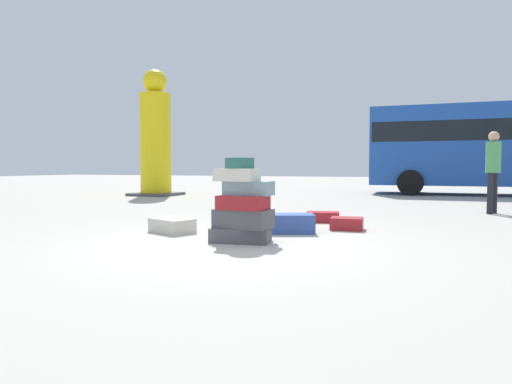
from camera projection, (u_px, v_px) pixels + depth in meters
ground_plane at (235, 245)px, 5.83m from camera, size 80.00×80.00×0.00m
suitcase_tower at (242, 207)px, 6.05m from camera, size 0.85×0.56×1.13m
suitcase_maroon_upright_blue at (323, 217)px, 8.27m from camera, size 0.64×0.47×0.19m
suitcase_maroon_behind_tower at (347, 224)px, 7.27m from camera, size 0.53×0.42×0.20m
suitcase_navy_white_trunk at (289, 223)px, 6.92m from camera, size 0.87×0.68×0.29m
suitcase_cream_right_side at (172, 226)px, 6.96m from camera, size 0.78×0.65×0.22m
person_bearded_onlooker at (493, 165)px, 9.68m from camera, size 0.30×0.31×1.76m
yellow_dummy_statue at (156, 140)px, 15.83m from camera, size 1.49×1.49×4.38m
parked_bus at (490, 143)px, 16.03m from camera, size 8.14×2.87×3.15m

